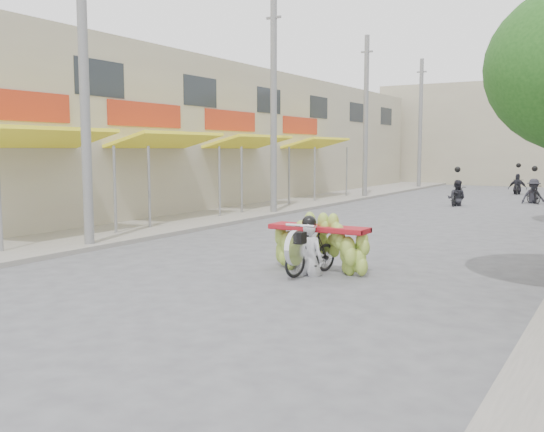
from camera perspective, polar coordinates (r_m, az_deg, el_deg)
The scene contains 12 objects.
ground at distance 9.92m, azimuth -8.29°, elevation -8.05°, with size 120.00×120.00×0.00m, color #595A5E.
sidewalk_left at distance 26.09m, azimuth 0.47°, elevation 1.04°, with size 4.00×60.00×0.12m, color gray.
shophouse_row_left at distance 28.03m, azimuth -9.51°, elevation 7.34°, with size 9.77×40.00×6.00m.
far_building at distance 45.87m, azimuth 23.24°, elevation 7.10°, with size 20.00×6.00×7.00m, color tan.
utility_pole_near at distance 15.60m, azimuth -17.26°, elevation 11.83°, with size 0.60×0.24×8.00m.
utility_pole_mid at distance 22.64m, azimuth 0.15°, elevation 10.29°, with size 0.60×0.24×8.00m.
utility_pole_far at distance 30.72m, azimuth 8.82°, elevation 9.17°, with size 0.60×0.24×8.00m.
utility_pole_back at distance 39.21m, azimuth 13.78°, elevation 8.42°, with size 0.60×0.24×8.00m.
banana_motorbike at distance 11.99m, azimuth 4.01°, elevation -2.25°, with size 2.20×1.76×1.94m.
bg_motorbike_a at distance 27.52m, azimuth 17.01°, elevation 2.53°, with size 0.80×1.46×1.95m.
bg_motorbike_b at distance 29.87m, azimuth 23.43°, elevation 2.77°, with size 1.19×1.51×1.95m.
bg_motorbike_c at distance 35.68m, azimuth 22.14°, elevation 3.25°, with size 1.01×1.44×1.95m.
Camera 1 is at (6.07, -7.46, 2.45)m, focal length 40.00 mm.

